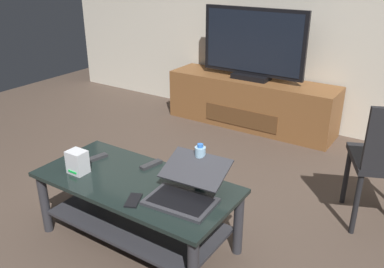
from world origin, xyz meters
name	(u,v)px	position (x,y,z in m)	size (l,w,h in m)	color
ground_plane	(163,242)	(0.00, 0.00, 0.00)	(7.68, 7.68, 0.00)	#4C3D33
coffee_table	(137,200)	(-0.14, -0.07, 0.31)	(1.27, 0.60, 0.45)	black
media_cabinet	(250,102)	(-0.43, 2.16, 0.26)	(1.83, 0.47, 0.53)	brown
television	(253,46)	(-0.43, 2.13, 0.88)	(1.12, 0.20, 0.73)	black
laptop	(187,188)	(0.23, -0.05, 0.51)	(0.41, 0.44, 0.19)	#333338
router_box	(78,162)	(-0.51, -0.19, 0.52)	(0.12, 0.10, 0.15)	silver
water_bottle_near	(200,164)	(0.19, 0.15, 0.57)	(0.07, 0.07, 0.25)	#99C6E5
cell_phone	(133,200)	(0.00, -0.25, 0.45)	(0.07, 0.14, 0.01)	black
tv_remote	(151,165)	(-0.18, 0.14, 0.46)	(0.04, 0.16, 0.02)	#2D2D30
soundbar_remote	(96,158)	(-0.55, 0.01, 0.46)	(0.04, 0.16, 0.02)	#2D2D30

